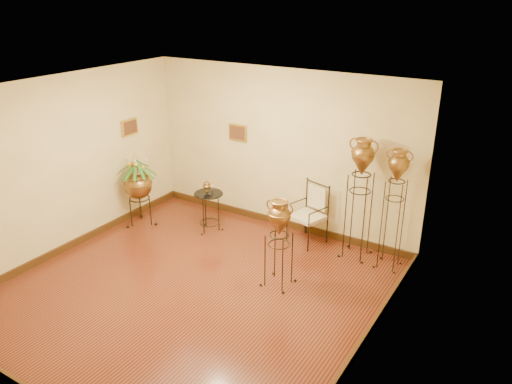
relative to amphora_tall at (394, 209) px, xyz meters
The scene contains 8 objects.
ground 3.15m from the amphora_tall, 135.78° to the right, with size 5.00×5.00×0.00m, color maroon.
room_shell 3.09m from the amphora_tall, 135.96° to the right, with size 5.02×5.02×2.81m.
amphora_tall is the anchor object (origin of this frame).
amphora_mid 0.56m from the amphora_tall, behind, with size 0.53×0.53×1.96m.
amphora_short 1.80m from the amphora_tall, 131.97° to the right, with size 0.51×0.51×1.33m.
planter_urn 4.39m from the amphora_tall, 168.53° to the right, with size 0.92×0.92×1.43m.
armchair 1.49m from the amphora_tall, behind, with size 0.70×0.67×1.01m.
side_table 3.16m from the amphora_tall, behind, with size 0.55×0.55×0.90m.
Camera 1 is at (3.93, -4.67, 3.97)m, focal length 35.00 mm.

